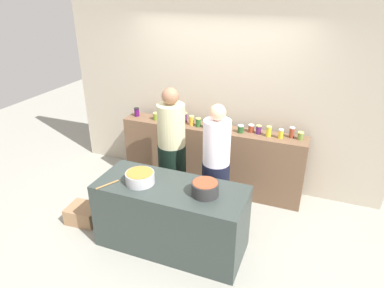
# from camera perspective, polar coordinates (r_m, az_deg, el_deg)

# --- Properties ---
(ground) EXTENTS (12.00, 12.00, 0.00)m
(ground) POSITION_cam_1_polar(r_m,az_deg,el_deg) (4.53, -1.68, -13.89)
(ground) COLOR #99998E
(storefront_wall) EXTENTS (4.80, 0.12, 3.00)m
(storefront_wall) POSITION_cam_1_polar(r_m,az_deg,el_deg) (5.07, 4.64, 9.56)
(storefront_wall) COLOR #B6AA96
(storefront_wall) RESTS_ON ground
(display_shelf) EXTENTS (2.70, 0.36, 0.98)m
(display_shelf) POSITION_cam_1_polar(r_m,az_deg,el_deg) (5.13, 3.08, -2.33)
(display_shelf) COLOR brown
(display_shelf) RESTS_ON ground
(prep_table) EXTENTS (1.70, 0.70, 0.82)m
(prep_table) POSITION_cam_1_polar(r_m,az_deg,el_deg) (4.07, -3.44, -11.89)
(prep_table) COLOR #313A37
(prep_table) RESTS_ON ground
(preserve_jar_0) EXTENTS (0.08, 0.08, 0.13)m
(preserve_jar_0) POSITION_cam_1_polar(r_m,az_deg,el_deg) (5.39, -9.14, 5.26)
(preserve_jar_0) COLOR #4B1050
(preserve_jar_0) RESTS_ON display_shelf
(preserve_jar_1) EXTENTS (0.09, 0.09, 0.11)m
(preserve_jar_1) POSITION_cam_1_polar(r_m,az_deg,el_deg) (5.20, -5.97, 4.60)
(preserve_jar_1) COLOR olive
(preserve_jar_1) RESTS_ON display_shelf
(preserve_jar_2) EXTENTS (0.09, 0.09, 0.13)m
(preserve_jar_2) POSITION_cam_1_polar(r_m,az_deg,el_deg) (5.11, -2.68, 4.44)
(preserve_jar_2) COLOR gold
(preserve_jar_2) RESTS_ON display_shelf
(preserve_jar_3) EXTENTS (0.09, 0.09, 0.14)m
(preserve_jar_3) POSITION_cam_1_polar(r_m,az_deg,el_deg) (5.09, -1.28, 4.45)
(preserve_jar_3) COLOR #502453
(preserve_jar_3) RESTS_ON display_shelf
(preserve_jar_4) EXTENTS (0.07, 0.07, 0.14)m
(preserve_jar_4) POSITION_cam_1_polar(r_m,az_deg,el_deg) (4.97, -0.07, 3.93)
(preserve_jar_4) COLOR gold
(preserve_jar_4) RESTS_ON display_shelf
(preserve_jar_5) EXTENTS (0.08, 0.08, 0.13)m
(preserve_jar_5) POSITION_cam_1_polar(r_m,az_deg,el_deg) (4.92, 1.04, 3.62)
(preserve_jar_5) COLOR #2C5D2A
(preserve_jar_5) RESTS_ON display_shelf
(preserve_jar_6) EXTENTS (0.08, 0.08, 0.12)m
(preserve_jar_6) POSITION_cam_1_polar(r_m,az_deg,el_deg) (4.88, 2.32, 3.34)
(preserve_jar_6) COLOR #28492B
(preserve_jar_6) RESTS_ON display_shelf
(preserve_jar_7) EXTENTS (0.09, 0.09, 0.11)m
(preserve_jar_7) POSITION_cam_1_polar(r_m,az_deg,el_deg) (4.85, 5.30, 3.07)
(preserve_jar_7) COLOR #305F2C
(preserve_jar_7) RESTS_ON display_shelf
(preserve_jar_8) EXTENTS (0.08, 0.08, 0.11)m
(preserve_jar_8) POSITION_cam_1_polar(r_m,az_deg,el_deg) (4.77, 8.06, 2.50)
(preserve_jar_8) COLOR #255328
(preserve_jar_8) RESTS_ON display_shelf
(preserve_jar_9) EXTENTS (0.08, 0.08, 0.11)m
(preserve_jar_9) POSITION_cam_1_polar(r_m,az_deg,el_deg) (4.81, 9.77, 2.58)
(preserve_jar_9) COLOR brown
(preserve_jar_9) RESTS_ON display_shelf
(preserve_jar_10) EXTENTS (0.07, 0.07, 0.12)m
(preserve_jar_10) POSITION_cam_1_polar(r_m,az_deg,el_deg) (4.77, 10.98, 2.38)
(preserve_jar_10) COLOR #4C1F5E
(preserve_jar_10) RESTS_ON display_shelf
(preserve_jar_11) EXTENTS (0.07, 0.07, 0.15)m
(preserve_jar_11) POSITION_cam_1_polar(r_m,az_deg,el_deg) (4.71, 12.61, 2.06)
(preserve_jar_11) COLOR gold
(preserve_jar_11) RESTS_ON display_shelf
(preserve_jar_12) EXTENTS (0.07, 0.07, 0.13)m
(preserve_jar_12) POSITION_cam_1_polar(r_m,az_deg,el_deg) (4.69, 14.50, 1.65)
(preserve_jar_12) COLOR gold
(preserve_jar_12) RESTS_ON display_shelf
(preserve_jar_13) EXTENTS (0.07, 0.07, 0.15)m
(preserve_jar_13) POSITION_cam_1_polar(r_m,az_deg,el_deg) (4.75, 16.21, 1.86)
(preserve_jar_13) COLOR brown
(preserve_jar_13) RESTS_ON display_shelf
(preserve_jar_14) EXTENTS (0.08, 0.08, 0.10)m
(preserve_jar_14) POSITION_cam_1_polar(r_m,az_deg,el_deg) (4.73, 17.55, 1.30)
(preserve_jar_14) COLOR olive
(preserve_jar_14) RESTS_ON display_shelf
(cooking_pot_left) EXTENTS (0.32, 0.32, 0.14)m
(cooking_pot_left) POSITION_cam_1_polar(r_m,az_deg,el_deg) (3.90, -8.60, -5.54)
(cooking_pot_left) COLOR #B7B7BC
(cooking_pot_left) RESTS_ON prep_table
(cooking_pot_center) EXTENTS (0.29, 0.29, 0.15)m
(cooking_pot_center) POSITION_cam_1_polar(r_m,az_deg,el_deg) (3.66, 2.19, -7.38)
(cooking_pot_center) COLOR #2D2D2D
(cooking_pot_center) RESTS_ON prep_table
(wooden_spoon) EXTENTS (0.15, 0.25, 0.02)m
(wooden_spoon) POSITION_cam_1_polar(r_m,az_deg,el_deg) (3.96, -13.86, -6.55)
(wooden_spoon) COLOR #9E703D
(wooden_spoon) RESTS_ON prep_table
(cook_with_tongs) EXTENTS (0.38, 0.38, 1.69)m
(cook_with_tongs) POSITION_cam_1_polar(r_m,az_deg,el_deg) (4.61, -3.34, -1.86)
(cook_with_tongs) COLOR black
(cook_with_tongs) RESTS_ON ground
(cook_in_cap) EXTENTS (0.34, 0.34, 1.63)m
(cook_in_cap) POSITION_cam_1_polar(r_m,az_deg,el_deg) (4.23, 3.95, -4.94)
(cook_in_cap) COLOR black
(cook_in_cap) RESTS_ON ground
(bread_crate) EXTENTS (0.42, 0.36, 0.21)m
(bread_crate) POSITION_cam_1_polar(r_m,az_deg,el_deg) (4.82, -17.51, -10.95)
(bread_crate) COLOR #99734F
(bread_crate) RESTS_ON ground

